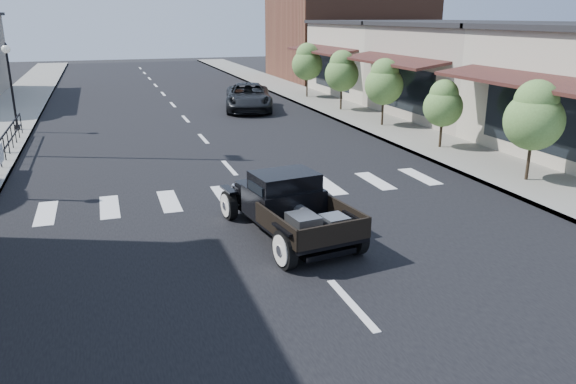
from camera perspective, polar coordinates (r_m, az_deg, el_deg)
name	(u,v)px	position (r m, az deg, el deg)	size (l,w,h in m)	color
ground	(297,244)	(12.86, 0.93, -5.31)	(120.00, 120.00, 0.00)	black
road	(192,126)	(26.94, -9.72, 6.59)	(14.00, 80.00, 0.02)	black
road_markings	(213,149)	(22.12, -7.67, 4.30)	(12.00, 60.00, 0.06)	silver
sidewalk_right	(357,115)	(29.40, 6.99, 7.74)	(3.00, 80.00, 0.15)	gray
storefront_mid	(492,72)	(30.84, 20.01, 11.37)	(10.00, 9.00, 4.50)	#A79A8C
storefront_far	(403,60)	(38.31, 11.61, 13.04)	(10.00, 9.00, 4.50)	beige
far_building_right	(348,35)	(47.38, 6.08, 15.59)	(11.00, 10.00, 7.00)	brown
railing	(4,146)	(21.89, -26.89, 4.16)	(0.08, 10.00, 1.00)	black
lamp_post_c	(11,87)	(27.59, -26.29, 9.58)	(0.36, 0.36, 3.78)	black
small_tree_a	(532,133)	(18.51, 23.56, 5.55)	(1.76, 1.76, 2.94)	#517A38
small_tree_b	(442,115)	(22.26, 15.40, 7.55)	(1.48, 1.48, 2.47)	#517A38
small_tree_c	(383,93)	(26.29, 9.67, 9.85)	(1.74, 1.74, 2.91)	#517A38
small_tree_d	(341,81)	(30.55, 5.46, 11.14)	(1.80, 1.80, 3.00)	#517A38
small_tree_e	(307,71)	(35.43, 1.95, 12.19)	(1.88, 1.88, 3.14)	#517A38
hotrod_pickup	(288,205)	(13.02, 0.03, -1.37)	(2.09, 4.47, 1.55)	black
second_car	(248,97)	(31.12, -4.05, 9.57)	(2.40, 5.22, 1.45)	black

